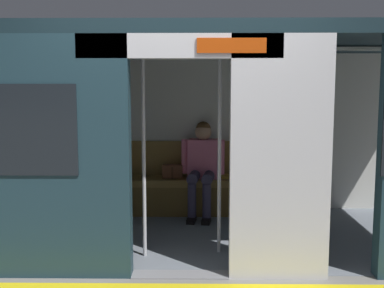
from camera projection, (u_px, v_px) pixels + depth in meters
The scene contains 8 objects.
ground_plane at pixel (180, 275), 4.11m from camera, with size 60.00×60.00×0.00m, color gray.
train_car at pixel (179, 106), 5.01m from camera, with size 6.40×2.52×2.19m.
bench_seat at pixel (186, 187), 6.06m from camera, with size 2.64×0.44×0.47m.
person_seated at pixel (202, 162), 5.96m from camera, with size 0.55×0.71×1.20m.
handbag at pixel (173, 171), 6.07m from camera, with size 0.26×0.15×0.17m.
book at pixel (227, 176), 6.09m from camera, with size 0.15×0.22×0.03m, color gold.
grab_pole_door at pixel (144, 152), 4.46m from camera, with size 0.04×0.04×2.05m, color silver.
grab_pole_far at pixel (219, 150), 4.56m from camera, with size 0.04×0.04×2.05m, color silver.
Camera 1 is at (-0.15, 3.94, 1.64)m, focal length 44.04 mm.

